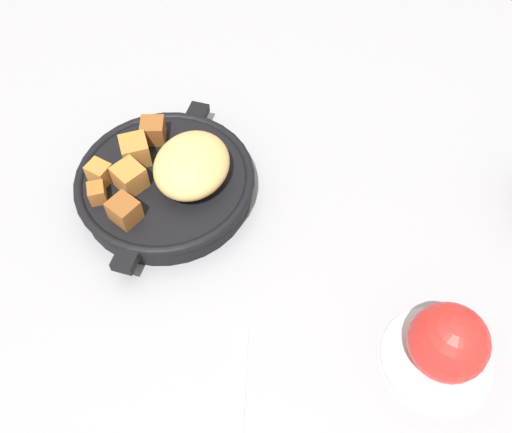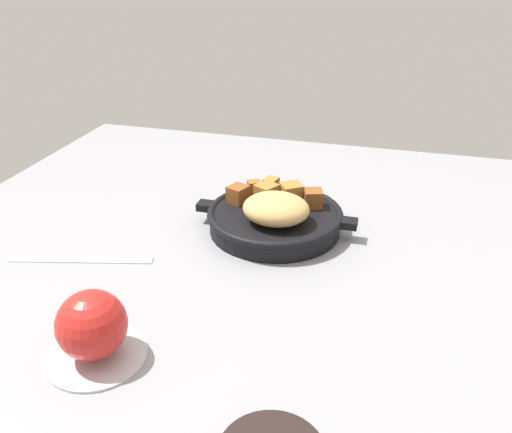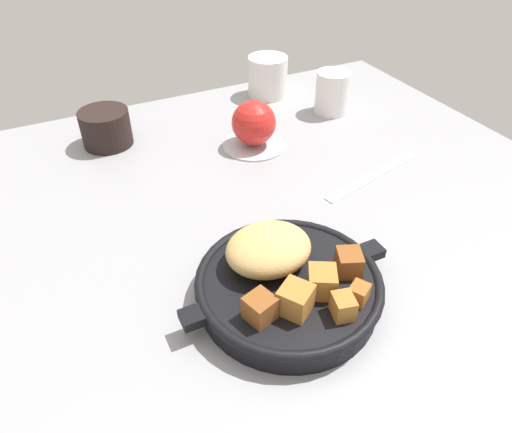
{
  "view_description": "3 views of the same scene",
  "coord_description": "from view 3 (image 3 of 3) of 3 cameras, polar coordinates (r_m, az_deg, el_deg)",
  "views": [
    {
      "loc": [
        34.71,
        13.2,
        53.25
      ],
      "look_at": [
        2.88,
        4.0,
        5.14
      ],
      "focal_mm": 38.28,
      "sensor_mm": 36.0,
      "label": 1
    },
    {
      "loc": [
        -17.55,
        64.05,
        40.55
      ],
      "look_at": [
        -0.49,
        1.61,
        7.2
      ],
      "focal_mm": 37.42,
      "sensor_mm": 36.0,
      "label": 2
    },
    {
      "loc": [
        -20.49,
        -39.55,
        41.2
      ],
      "look_at": [
        -1.49,
        -1.22,
        7.31
      ],
      "focal_mm": 32.83,
      "sensor_mm": 36.0,
      "label": 3
    }
  ],
  "objects": [
    {
      "name": "ground_plane",
      "position": [
        0.61,
        0.74,
        -5.21
      ],
      "size": [
        106.68,
        101.8,
        2.4
      ],
      "primitive_type": "cube",
      "color": "gray"
    },
    {
      "name": "ceramic_mug_white",
      "position": [
        1.01,
        1.43,
        16.69
      ],
      "size": [
        8.05,
        8.05,
        8.04
      ],
      "primitive_type": "cylinder",
      "color": "silver",
      "rests_on": "ground_plane"
    },
    {
      "name": "coffee_mug_dark",
      "position": [
        0.86,
        -17.83,
        10.24
      ],
      "size": [
        8.5,
        8.5,
        6.21
      ],
      "primitive_type": "cylinder",
      "color": "black",
      "rests_on": "ground_plane"
    },
    {
      "name": "cast_iron_skillet",
      "position": [
        0.54,
        3.74,
        -7.78
      ],
      "size": [
        25.56,
        21.29,
        7.61
      ],
      "color": "black",
      "rests_on": "ground_plane"
    },
    {
      "name": "white_creamer_pitcher",
      "position": [
        0.94,
        9.26,
        14.69
      ],
      "size": [
        6.41,
        6.41,
        8.01
      ],
      "primitive_type": "cylinder",
      "color": "white",
      "rests_on": "ground_plane"
    },
    {
      "name": "red_apple",
      "position": [
        0.81,
        -0.28,
        11.34
      ],
      "size": [
        7.61,
        7.61,
        7.61
      ],
      "primitive_type": "sphere",
      "color": "red",
      "rests_on": "saucer_plate"
    },
    {
      "name": "butter_knife",
      "position": [
        0.77,
        14.06,
        4.84
      ],
      "size": [
        20.38,
        6.49,
        0.36
      ],
      "primitive_type": "cube",
      "rotation": [
        0.0,
        0.0,
        0.24
      ],
      "color": "silver",
      "rests_on": "ground_plane"
    },
    {
      "name": "saucer_plate",
      "position": [
        0.83,
        -0.27,
        8.81
      ],
      "size": [
        11.06,
        11.06,
        0.6
      ],
      "primitive_type": "cylinder",
      "color": "#B7BABF",
      "rests_on": "ground_plane"
    }
  ]
}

